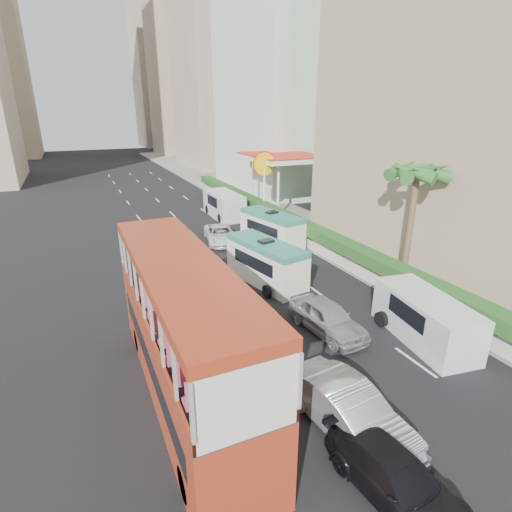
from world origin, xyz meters
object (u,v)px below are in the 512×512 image
minibus_far (272,229)px  panel_van_near (425,318)px  shell_station (282,183)px  panel_van_far (224,205)px  minibus_near (266,262)px  palm_tree (410,229)px  double_decker_bus (184,331)px  car_black (393,495)px  car_silver_lane_a (346,430)px  car_silver_lane_b (326,332)px  van_asset (221,242)px

minibus_far → panel_van_near: 14.44m
shell_station → panel_van_far: bearing=180.0°
minibus_near → panel_van_near: (3.59, -8.44, -0.22)m
minibus_far → palm_tree: size_ratio=0.86×
double_decker_bus → palm_tree: palm_tree is taller
minibus_near → minibus_far: size_ratio=1.01×
car_black → minibus_far: 20.86m
car_silver_lane_a → minibus_near: size_ratio=0.87×
car_black → shell_station: shell_station is taller
minibus_far → palm_tree: (3.63, -9.64, 2.16)m
panel_van_far → car_silver_lane_a: bearing=-102.0°
double_decker_bus → panel_van_far: size_ratio=1.94×
car_silver_lane_a → car_black: size_ratio=1.13×
panel_van_far → minibus_far: bearing=-88.0°
car_silver_lane_b → shell_station: (9.12, 21.53, 2.75)m
van_asset → panel_van_far: (2.95, 7.18, 1.14)m
double_decker_bus → panel_van_near: bearing=-4.4°
minibus_far → panel_van_far: (-0.30, 9.36, -0.08)m
double_decker_bus → car_silver_lane_b: bearing=12.1°
van_asset → panel_van_near: panel_van_near is taller
car_silver_lane_a → shell_station: shell_station is taller
car_black → car_silver_lane_b: bearing=61.5°
car_silver_lane_a → car_silver_lane_b: car_silver_lane_a is taller
shell_station → double_decker_bus: bearing=-124.8°
double_decker_bus → car_silver_lane_b: double_decker_bus is taller
car_black → panel_van_near: (6.56, 5.39, 1.01)m
car_silver_lane_a → palm_tree: 12.92m
car_silver_lane_b → panel_van_far: 21.77m
minibus_near → shell_station: size_ratio=0.69×
minibus_far → car_silver_lane_b: bearing=-116.9°
minibus_near → minibus_far: 6.88m
car_black → minibus_far: (6.34, 19.83, 1.22)m
panel_van_far → shell_station: (6.14, -0.00, 1.61)m
van_asset → minibus_near: bearing=-80.1°
car_black → palm_tree: size_ratio=0.67×
panel_van_far → double_decker_bus: bearing=-113.0°
car_silver_lane_b → car_black: size_ratio=1.01×
car_silver_lane_a → palm_tree: bearing=31.4°
panel_van_near → shell_station: bearing=85.7°
car_black → van_asset: size_ratio=0.94×
car_black → shell_station: bearing=60.6°
panel_van_near → shell_station: 24.51m
car_black → double_decker_bus: bearing=114.9°
car_silver_lane_a → car_black: car_silver_lane_a is taller
minibus_near → car_black: bearing=-113.0°
car_black → car_silver_lane_a: bearing=77.3°
minibus_far → car_silver_lane_a: bearing=-121.0°
minibus_far → panel_van_near: size_ratio=1.09×
van_asset → minibus_far: 4.10m
car_silver_lane_b → minibus_near: (-0.08, 6.18, 1.23)m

